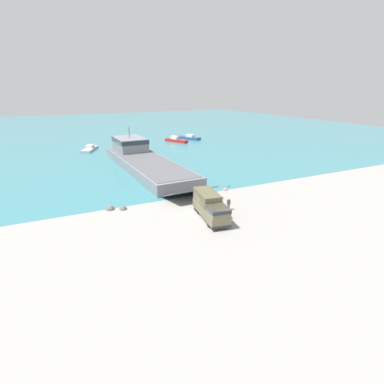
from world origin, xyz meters
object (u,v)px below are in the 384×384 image
military_truck (210,206)px  moored_boat_c (189,138)px  moored_boat_a (90,149)px  landing_craft (142,159)px  soldier_on_ramp (229,203)px  moored_boat_b (176,140)px

military_truck → moored_boat_c: (25.57, 61.09, -1.13)m
military_truck → moored_boat_a: military_truck is taller
military_truck → moored_boat_c: 66.23m
landing_craft → soldier_on_ramp: landing_craft is taller
landing_craft → moored_boat_c: size_ratio=4.62×
military_truck → moored_boat_a: size_ratio=0.94×
military_truck → moored_boat_b: size_ratio=1.03×
moored_boat_a → moored_boat_c: size_ratio=1.06×
soldier_on_ramp → landing_craft: bearing=54.0°
soldier_on_ramp → moored_boat_c: size_ratio=0.20×
soldier_on_ramp → moored_boat_c: 63.65m
military_truck → moored_boat_c: military_truck is taller
military_truck → soldier_on_ramp: military_truck is taller
landing_craft → moored_boat_c: landing_craft is taller
soldier_on_ramp → moored_boat_b: 58.39m
moored_boat_c → landing_craft: bearing=-159.6°
landing_craft → moored_boat_c: 39.66m
moored_boat_b → moored_boat_c: (6.29, 3.51, -0.09)m
landing_craft → soldier_on_ramp: (3.71, -29.49, -0.84)m
moored_boat_b → moored_boat_c: size_ratio=0.96×
moored_boat_c → moored_boat_b: bearing=179.7°
moored_boat_c → military_truck: bearing=-142.2°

